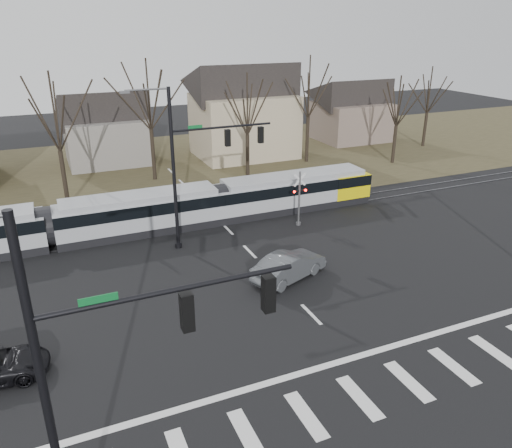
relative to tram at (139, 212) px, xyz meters
name	(u,v)px	position (x,y,z in m)	size (l,w,h in m)	color
ground	(332,336)	(5.77, -16.00, -1.51)	(140.00, 140.00, 0.00)	black
grass_verge	(166,166)	(5.77, 16.00, -1.51)	(140.00, 28.00, 0.01)	#38331E
crosswalk	(385,389)	(5.77, -20.00, -1.51)	(27.00, 2.60, 0.01)	silver
stop_line	(354,358)	(5.77, -17.80, -1.51)	(28.00, 0.35, 0.01)	silver
lane_dashes	(218,220)	(5.77, 0.00, -1.51)	(0.18, 30.00, 0.01)	silver
rail_pair	(219,220)	(5.77, -0.20, -1.48)	(90.00, 1.52, 0.06)	#59595E
tram	(139,212)	(0.00, 0.00, 0.00)	(36.62, 2.72, 2.78)	gray
sedan	(289,266)	(6.45, -10.16, -0.72)	(5.08, 3.30, 1.58)	#44474B
signal_pole_near_left	(112,371)	(-4.64, -22.00, 4.19)	(9.28, 0.44, 10.20)	black
signal_pole_far	(198,160)	(3.36, -3.50, 4.19)	(9.28, 0.44, 10.20)	black
rail_crossing_signal	(299,200)	(10.77, -3.21, 0.37)	(1.08, 0.36, 4.00)	#59595B
tree_row	(201,126)	(7.77, 10.00, 3.49)	(59.20, 7.20, 10.00)	black
house_b	(105,124)	(0.77, 20.00, 2.46)	(8.64, 7.56, 7.65)	slate
house_c	(244,107)	(14.77, 17.00, 3.72)	(10.80, 8.64, 10.10)	tan
house_d	(352,107)	(29.77, 19.00, 2.46)	(8.64, 7.56, 7.65)	brown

